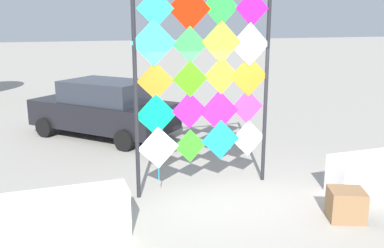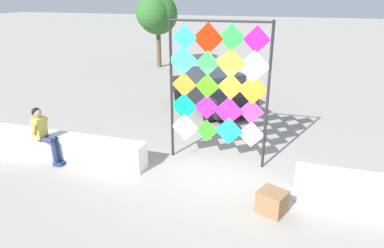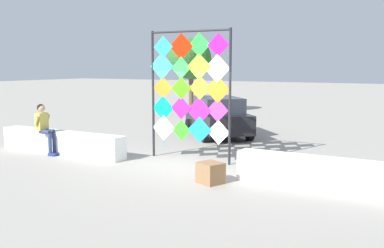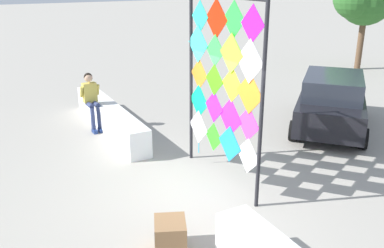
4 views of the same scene
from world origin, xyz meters
name	(u,v)px [view 4 (image 4 of 4)]	position (x,y,z in m)	size (l,w,h in m)	color
ground	(197,190)	(0.00, 0.00, 0.00)	(120.00, 120.00, 0.00)	#9E998E
plaza_ledge_left	(110,117)	(-4.12, -0.42, 0.34)	(4.61, 0.53, 0.68)	white
kite_display_rack	(222,81)	(-0.20, 0.66, 2.07)	(2.54, 0.11, 3.65)	#232328
seated_vendor	(91,97)	(-4.38, -0.80, 0.90)	(0.69, 0.53, 1.53)	navy
parked_car	(332,101)	(-1.41, 4.92, 0.76)	(3.81, 3.94, 1.49)	black
cardboard_box_large	(170,235)	(1.42, -1.24, 0.24)	(0.53, 0.47, 0.48)	olive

